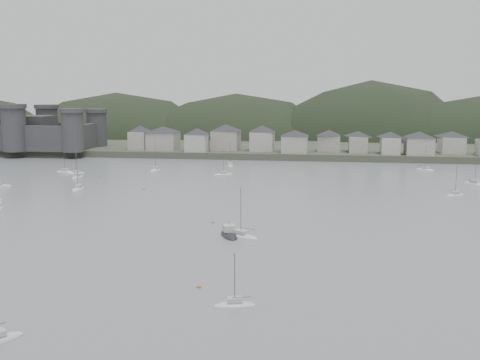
# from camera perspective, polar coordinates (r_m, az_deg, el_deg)

# --- Properties ---
(ground) EXTENTS (900.00, 900.00, 0.00)m
(ground) POSITION_cam_1_polar(r_m,az_deg,el_deg) (89.39, -7.32, -11.26)
(ground) COLOR slate
(ground) RESTS_ON ground
(far_shore_land) EXTENTS (900.00, 250.00, 3.00)m
(far_shore_land) POSITION_cam_1_polar(r_m,az_deg,el_deg) (377.46, 4.99, 4.46)
(far_shore_land) COLOR #383D2D
(far_shore_land) RESTS_ON ground
(forested_ridge) EXTENTS (851.55, 103.94, 102.57)m
(forested_ridge) POSITION_cam_1_polar(r_m,az_deg,el_deg) (353.01, 5.48, 2.06)
(forested_ridge) COLOR black
(forested_ridge) RESTS_ON ground
(castle) EXTENTS (66.00, 43.00, 20.00)m
(castle) POSITION_cam_1_polar(r_m,az_deg,el_deg) (297.95, -20.31, 4.58)
(castle) COLOR #38383B
(castle) RESTS_ON far_shore_land
(waterfront_town) EXTENTS (451.48, 28.46, 12.92)m
(waterfront_town) POSITION_cam_1_polar(r_m,az_deg,el_deg) (266.25, 14.42, 3.90)
(waterfront_town) COLOR gray
(waterfront_town) RESTS_ON far_shore_land
(moored_fleet) EXTENTS (211.29, 177.65, 13.38)m
(moored_fleet) POSITION_cam_1_polar(r_m,az_deg,el_deg) (158.37, -5.81, -2.24)
(moored_fleet) COLOR silver
(moored_fleet) RESTS_ON ground
(motor_launch_far) EXTENTS (6.16, 9.34, 4.08)m
(motor_launch_far) POSITION_cam_1_polar(r_m,az_deg,el_deg) (122.01, -1.11, -5.52)
(motor_launch_far) COLOR black
(motor_launch_far) RESTS_ON ground
(mooring_buoys) EXTENTS (145.03, 109.19, 0.70)m
(mooring_buoys) POSITION_cam_1_polar(r_m,az_deg,el_deg) (145.88, -0.95, -3.17)
(mooring_buoys) COLOR #AF733A
(mooring_buoys) RESTS_ON ground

